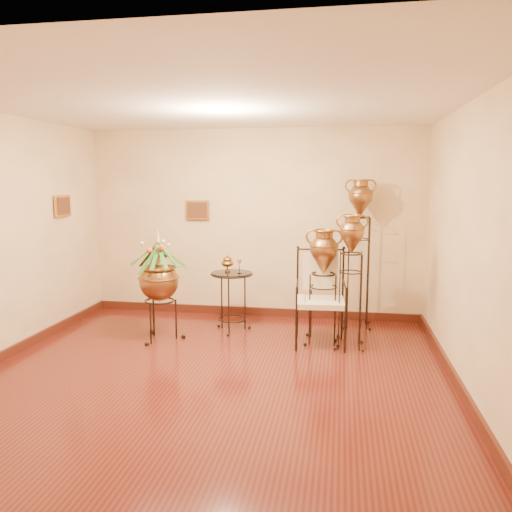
% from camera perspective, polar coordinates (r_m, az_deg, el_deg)
% --- Properties ---
extents(ground, '(5.00, 5.00, 0.00)m').
position_cam_1_polar(ground, '(5.41, -5.09, -13.61)').
color(ground, '#5A1C15').
rests_on(ground, ground).
extents(room_shell, '(5.02, 5.02, 2.81)m').
position_cam_1_polar(room_shell, '(5.03, -5.40, 5.02)').
color(room_shell, beige).
rests_on(room_shell, ground).
extents(amphora_tall, '(0.50, 0.50, 2.09)m').
position_cam_1_polar(amphora_tall, '(7.06, 11.65, 0.48)').
color(amphora_tall, black).
rests_on(amphora_tall, ground).
extents(amphora_mid, '(0.45, 0.45, 1.67)m').
position_cam_1_polar(amphora_mid, '(6.19, 10.75, -2.75)').
color(amphora_mid, black).
rests_on(amphora_mid, ground).
extents(amphora_short, '(0.49, 0.49, 1.47)m').
position_cam_1_polar(amphora_short, '(6.36, 7.69, -3.35)').
color(amphora_short, black).
rests_on(amphora_short, ground).
extents(planter_urn, '(0.80, 0.80, 1.48)m').
position_cam_1_polar(planter_urn, '(6.50, -11.04, -2.32)').
color(planter_urn, black).
rests_on(planter_urn, ground).
extents(armchair, '(0.71, 0.67, 1.20)m').
position_cam_1_polar(armchair, '(6.25, 7.38, -4.81)').
color(armchair, black).
rests_on(armchair, ground).
extents(side_table, '(0.71, 0.71, 1.03)m').
position_cam_1_polar(side_table, '(6.84, -2.79, -5.10)').
color(side_table, black).
rests_on(side_table, ground).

